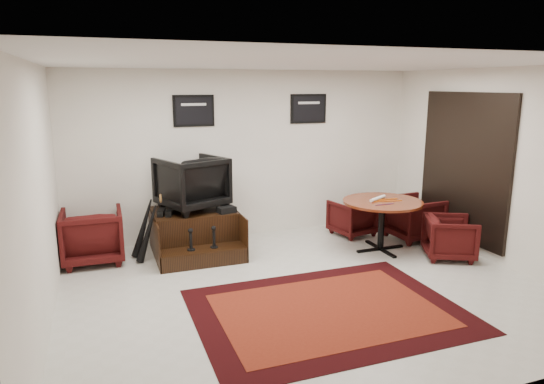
{
  "coord_description": "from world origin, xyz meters",
  "views": [
    {
      "loc": [
        -2.39,
        -5.29,
        2.56
      ],
      "look_at": [
        -0.14,
        0.9,
        1.1
      ],
      "focal_mm": 32.0,
      "sensor_mm": 36.0,
      "label": 1
    }
  ],
  "objects_px": {
    "shine_chair": "(191,180)",
    "table_chair_corner": "(450,235)",
    "shine_podium": "(195,233)",
    "armchair_side": "(92,233)",
    "meeting_table": "(382,207)",
    "table_chair_window": "(414,216)",
    "table_chair_back": "(352,216)"
  },
  "relations": [
    {
      "from": "armchair_side",
      "to": "meeting_table",
      "type": "xyz_separation_m",
      "value": [
        4.26,
        -1.0,
        0.27
      ]
    },
    {
      "from": "shine_podium",
      "to": "armchair_side",
      "type": "bearing_deg",
      "value": 176.43
    },
    {
      "from": "armchair_side",
      "to": "table_chair_corner",
      "type": "relative_size",
      "value": 1.24
    },
    {
      "from": "table_chair_window",
      "to": "table_chair_corner",
      "type": "xyz_separation_m",
      "value": [
        -0.06,
        -0.98,
        -0.05
      ]
    },
    {
      "from": "shine_chair",
      "to": "table_chair_corner",
      "type": "distance_m",
      "value": 4.0
    },
    {
      "from": "shine_podium",
      "to": "armchair_side",
      "type": "height_order",
      "value": "armchair_side"
    },
    {
      "from": "table_chair_corner",
      "to": "armchair_side",
      "type": "bearing_deg",
      "value": 97.79
    },
    {
      "from": "shine_chair",
      "to": "table_chair_corner",
      "type": "bearing_deg",
      "value": 133.16
    },
    {
      "from": "meeting_table",
      "to": "table_chair_window",
      "type": "height_order",
      "value": "meeting_table"
    },
    {
      "from": "shine_chair",
      "to": "table_chair_back",
      "type": "height_order",
      "value": "shine_chair"
    },
    {
      "from": "meeting_table",
      "to": "table_chair_back",
      "type": "xyz_separation_m",
      "value": [
        -0.03,
        0.86,
        -0.37
      ]
    },
    {
      "from": "table_chair_corner",
      "to": "shine_podium",
      "type": "bearing_deg",
      "value": 92.2
    },
    {
      "from": "shine_podium",
      "to": "table_chair_window",
      "type": "xyz_separation_m",
      "value": [
        3.6,
        -0.58,
        0.1
      ]
    },
    {
      "from": "table_chair_window",
      "to": "armchair_side",
      "type": "bearing_deg",
      "value": 78.62
    },
    {
      "from": "shine_chair",
      "to": "table_chair_window",
      "type": "xyz_separation_m",
      "value": [
        3.6,
        -0.72,
        -0.72
      ]
    },
    {
      "from": "meeting_table",
      "to": "table_chair_corner",
      "type": "xyz_separation_m",
      "value": [
        0.77,
        -0.66,
        -0.36
      ]
    },
    {
      "from": "shine_podium",
      "to": "table_chair_window",
      "type": "distance_m",
      "value": 3.65
    },
    {
      "from": "shine_chair",
      "to": "table_chair_corner",
      "type": "xyz_separation_m",
      "value": [
        3.54,
        -1.7,
        -0.77
      ]
    },
    {
      "from": "shine_podium",
      "to": "table_chair_corner",
      "type": "bearing_deg",
      "value": -23.81
    },
    {
      "from": "table_chair_window",
      "to": "table_chair_corner",
      "type": "height_order",
      "value": "table_chair_window"
    },
    {
      "from": "table_chair_window",
      "to": "table_chair_corner",
      "type": "distance_m",
      "value": 0.98
    },
    {
      "from": "armchair_side",
      "to": "table_chair_back",
      "type": "xyz_separation_m",
      "value": [
        4.23,
        -0.13,
        -0.1
      ]
    },
    {
      "from": "shine_podium",
      "to": "table_chair_corner",
      "type": "xyz_separation_m",
      "value": [
        3.54,
        -1.56,
        0.05
      ]
    },
    {
      "from": "shine_podium",
      "to": "shine_chair",
      "type": "height_order",
      "value": "shine_chair"
    },
    {
      "from": "armchair_side",
      "to": "table_chair_back",
      "type": "height_order",
      "value": "armchair_side"
    },
    {
      "from": "meeting_table",
      "to": "table_chair_back",
      "type": "distance_m",
      "value": 0.94
    },
    {
      "from": "table_chair_corner",
      "to": "shine_chair",
      "type": "bearing_deg",
      "value": 90.37
    },
    {
      "from": "shine_podium",
      "to": "meeting_table",
      "type": "relative_size",
      "value": 1.07
    },
    {
      "from": "table_chair_window",
      "to": "table_chair_back",
      "type": "bearing_deg",
      "value": 53.81
    },
    {
      "from": "shine_chair",
      "to": "armchair_side",
      "type": "bearing_deg",
      "value": -19.49
    },
    {
      "from": "table_chair_corner",
      "to": "meeting_table",
      "type": "bearing_deg",
      "value": 75.52
    },
    {
      "from": "armchair_side",
      "to": "table_chair_corner",
      "type": "distance_m",
      "value": 5.3
    }
  ]
}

